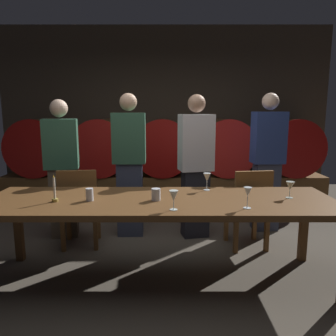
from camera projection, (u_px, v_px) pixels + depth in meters
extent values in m
plane|color=#4C443A|center=(160.00, 271.00, 3.05)|extent=(7.37, 7.37, 0.00)
cube|color=#473A2D|center=(163.00, 113.00, 5.80)|extent=(5.67, 0.24, 2.91)
cube|color=brown|center=(163.00, 186.00, 5.47)|extent=(5.10, 0.90, 0.47)
cylinder|color=brown|center=(42.00, 146.00, 5.34)|extent=(0.89, 0.89, 0.89)
cylinder|color=maroon|center=(31.00, 149.00, 4.89)|extent=(0.90, 0.03, 0.90)
cylinder|color=maroon|center=(52.00, 143.00, 5.80)|extent=(0.90, 0.03, 0.90)
cylinder|color=#2D2D33|center=(42.00, 146.00, 5.34)|extent=(0.89, 0.04, 0.89)
cylinder|color=brown|center=(103.00, 146.00, 5.35)|extent=(0.89, 0.89, 0.89)
cylinder|color=#9E1411|center=(98.00, 149.00, 4.89)|extent=(0.90, 0.03, 0.90)
cylinder|color=#9E1411|center=(108.00, 143.00, 5.80)|extent=(0.90, 0.03, 0.90)
cylinder|color=#2D2D33|center=(103.00, 146.00, 5.35)|extent=(0.89, 0.04, 0.89)
cylinder|color=brown|center=(162.00, 146.00, 5.35)|extent=(0.89, 0.89, 0.89)
cylinder|color=maroon|center=(162.00, 149.00, 4.90)|extent=(0.90, 0.03, 0.90)
cylinder|color=maroon|center=(163.00, 143.00, 5.80)|extent=(0.90, 0.03, 0.90)
cylinder|color=#2D2D33|center=(162.00, 146.00, 5.35)|extent=(0.89, 0.04, 0.89)
cylinder|color=brown|center=(223.00, 146.00, 5.35)|extent=(0.89, 0.89, 0.89)
cylinder|color=#B21C16|center=(228.00, 149.00, 4.90)|extent=(0.90, 0.03, 0.90)
cylinder|color=#B21C16|center=(219.00, 143.00, 5.80)|extent=(0.90, 0.03, 0.90)
cylinder|color=#2D2D33|center=(223.00, 146.00, 5.35)|extent=(0.89, 0.04, 0.89)
cylinder|color=brown|center=(286.00, 146.00, 5.35)|extent=(0.89, 0.89, 0.89)
cylinder|color=maroon|center=(297.00, 149.00, 4.90)|extent=(0.90, 0.03, 0.90)
cylinder|color=maroon|center=(276.00, 143.00, 5.81)|extent=(0.90, 0.03, 0.90)
cylinder|color=#2D2D33|center=(286.00, 146.00, 5.35)|extent=(0.89, 0.04, 0.89)
cube|color=brown|center=(159.00, 202.00, 2.78)|extent=(2.99, 0.90, 0.05)
cube|color=brown|center=(18.00, 227.00, 3.22)|extent=(0.07, 0.07, 0.69)
cube|color=brown|center=(303.00, 227.00, 3.23)|extent=(0.07, 0.07, 0.69)
cube|color=brown|center=(80.00, 207.00, 3.59)|extent=(0.44, 0.44, 0.04)
cube|color=brown|center=(76.00, 190.00, 3.38)|extent=(0.40, 0.09, 0.42)
cube|color=brown|center=(98.00, 221.00, 3.82)|extent=(0.05, 0.05, 0.42)
cube|color=brown|center=(68.00, 222.00, 3.78)|extent=(0.05, 0.05, 0.42)
cube|color=brown|center=(95.00, 231.00, 3.49)|extent=(0.05, 0.05, 0.42)
cube|color=brown|center=(62.00, 233.00, 3.45)|extent=(0.05, 0.05, 0.42)
cube|color=brown|center=(246.00, 207.00, 3.56)|extent=(0.45, 0.45, 0.04)
cube|color=brown|center=(253.00, 191.00, 3.35)|extent=(0.40, 0.09, 0.42)
cube|color=brown|center=(254.00, 222.00, 3.79)|extent=(0.05, 0.05, 0.42)
cube|color=brown|center=(225.00, 223.00, 3.75)|extent=(0.05, 0.05, 0.42)
cube|color=brown|center=(266.00, 232.00, 3.46)|extent=(0.05, 0.05, 0.42)
cube|color=brown|center=(235.00, 234.00, 3.42)|extent=(0.05, 0.05, 0.42)
cube|color=brown|center=(63.00, 203.00, 3.86)|extent=(0.33, 0.25, 0.83)
cube|color=#336047|center=(60.00, 144.00, 3.74)|extent=(0.42, 0.31, 0.57)
sphere|color=beige|center=(58.00, 108.00, 3.67)|extent=(0.20, 0.20, 0.20)
cube|color=#33384C|center=(129.00, 199.00, 3.90)|extent=(0.31, 0.21, 0.88)
cube|color=#336047|center=(128.00, 138.00, 3.78)|extent=(0.39, 0.25, 0.58)
sphere|color=#D8A884|center=(127.00, 102.00, 3.70)|extent=(0.20, 0.20, 0.20)
cube|color=black|center=(194.00, 203.00, 3.87)|extent=(0.34, 0.26, 0.80)
cube|color=silver|center=(195.00, 143.00, 3.74)|extent=(0.42, 0.32, 0.64)
sphere|color=tan|center=(196.00, 103.00, 3.66)|extent=(0.20, 0.20, 0.20)
cube|color=#33384C|center=(265.00, 196.00, 4.08)|extent=(0.31, 0.22, 0.85)
cube|color=navy|center=(268.00, 138.00, 3.96)|extent=(0.39, 0.26, 0.62)
sphere|color=beige|center=(270.00, 101.00, 3.88)|extent=(0.20, 0.20, 0.20)
cylinder|color=olive|center=(54.00, 200.00, 2.69)|extent=(0.05, 0.05, 0.02)
cylinder|color=#EDE5CC|center=(53.00, 188.00, 2.67)|extent=(0.02, 0.02, 0.18)
cone|color=yellow|center=(53.00, 176.00, 2.66)|extent=(0.01, 0.01, 0.02)
cylinder|color=silver|center=(173.00, 210.00, 2.47)|extent=(0.06, 0.06, 0.00)
cylinder|color=silver|center=(173.00, 205.00, 2.47)|extent=(0.01, 0.01, 0.06)
cone|color=silver|center=(173.00, 196.00, 2.45)|extent=(0.07, 0.07, 0.09)
cylinder|color=white|center=(206.00, 190.00, 3.09)|extent=(0.06, 0.06, 0.00)
cylinder|color=white|center=(206.00, 186.00, 3.08)|extent=(0.01, 0.01, 0.08)
cone|color=white|center=(206.00, 177.00, 3.07)|extent=(0.07, 0.07, 0.08)
cylinder|color=white|center=(246.00, 208.00, 2.51)|extent=(0.06, 0.06, 0.00)
cylinder|color=white|center=(246.00, 202.00, 2.51)|extent=(0.01, 0.01, 0.09)
cone|color=white|center=(247.00, 192.00, 2.49)|extent=(0.06, 0.06, 0.07)
cylinder|color=silver|center=(288.00, 198.00, 2.81)|extent=(0.06, 0.06, 0.00)
cylinder|color=silver|center=(289.00, 194.00, 2.81)|extent=(0.01, 0.01, 0.06)
cone|color=silver|center=(289.00, 186.00, 2.79)|extent=(0.07, 0.07, 0.08)
cylinder|color=silver|center=(89.00, 195.00, 2.72)|extent=(0.06, 0.06, 0.11)
cylinder|color=silver|center=(155.00, 194.00, 2.73)|extent=(0.08, 0.08, 0.10)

